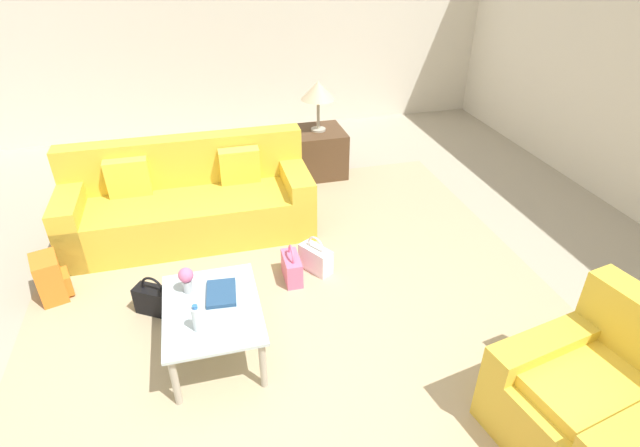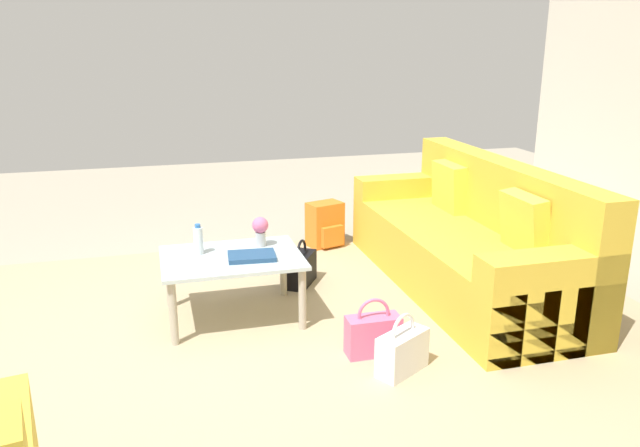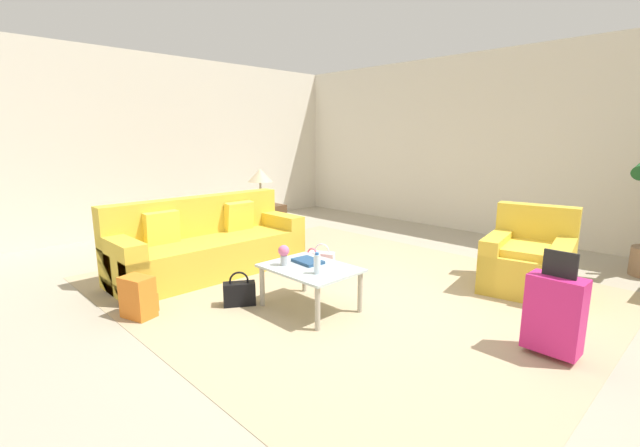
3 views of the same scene
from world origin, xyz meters
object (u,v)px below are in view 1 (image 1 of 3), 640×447
coffee_table (212,314)px  backpack_orange (51,278)px  couch (190,203)px  handbag_black (155,300)px  armchair (597,402)px  handbag_pink (292,268)px  water_bottle (197,318)px  side_table (318,152)px  table_lamp (318,91)px  handbag_white (316,258)px  flower_vase (186,278)px  coffee_table_book (221,293)px

coffee_table → backpack_orange: size_ratio=2.26×
couch → handbag_black: (1.22, -0.35, -0.19)m
armchair → handbag_pink: armchair is taller
armchair → water_bottle: (-1.09, -2.27, 0.23)m
armchair → water_bottle: size_ratio=5.33×
side_table → table_lamp: bearing=0.0°
couch → coffee_table: couch is taller
couch → handbag_pink: 1.36m
handbag_white → water_bottle: bearing=-46.5°
side_table → coffee_table: bearing=-28.2°
handbag_black → backpack_orange: backpack_orange is taller
couch → table_lamp: (-1.00, 1.60, 0.73)m
coffee_table → handbag_black: 0.77m
armchair → flower_vase: armchair is taller
handbag_white → backpack_orange: size_ratio=0.89×
armchair → handbag_white: bearing=-150.0°
handbag_black → side_table: bearing=138.8°
water_bottle → table_lamp: size_ratio=0.34×
couch → armchair: (3.08, 2.27, -0.01)m
table_lamp → handbag_pink: 2.40m
coffee_table → side_table: bearing=151.8°
armchair → coffee_table: size_ratio=1.20×
couch → water_bottle: bearing=-0.0°
flower_vase → handbag_white: flower_vase is taller
couch → backpack_orange: 1.44m
couch → coffee_table_book: 1.69m
armchair → coffee_table: 2.53m
table_lamp → handbag_pink: bearing=-20.6°
coffee_table → flower_vase: size_ratio=4.41×
armchair → side_table: bearing=-170.7°
couch → water_bottle: size_ratio=11.70×
handbag_black → table_lamp: bearing=138.8°
handbag_pink → handbag_white: bearing=109.3°
water_bottle → coffee_table: bearing=153.4°
coffee_table → backpack_orange: (-1.00, -1.29, -0.19)m
coffee_table_book → handbag_white: bearing=132.9°
armchair → water_bottle: bearing=-115.6°
table_lamp → flower_vase: bearing=-32.6°
flower_vase → water_bottle: bearing=6.8°
side_table → backpack_orange: side_table is taller
water_bottle → handbag_pink: 1.30m
flower_vase → side_table: size_ratio=0.33×
handbag_pink → table_lamp: bearing=159.4°
table_lamp → coffee_table: bearing=-28.2°
coffee_table_book → backpack_orange: coffee_table_book is taller
coffee_table_book → table_lamp: table_lamp is taller
side_table → handbag_white: size_ratio=1.73×
water_bottle → side_table: bearing=151.9°
table_lamp → handbag_white: bearing=-15.1°
water_bottle → flower_vase: (-0.42, -0.05, 0.03)m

